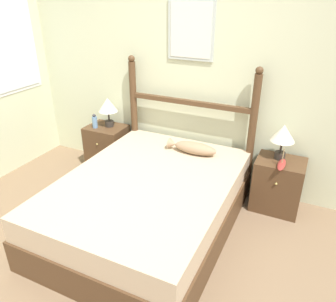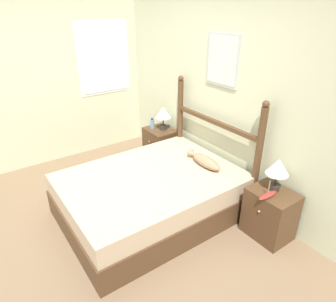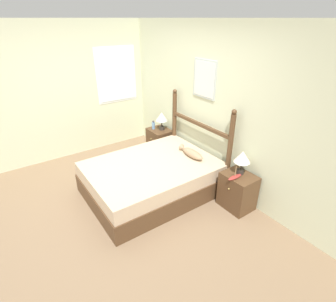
# 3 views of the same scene
# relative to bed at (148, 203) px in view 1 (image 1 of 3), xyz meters

# --- Properties ---
(ground_plane) EXTENTS (16.00, 16.00, 0.00)m
(ground_plane) POSITION_rel_bed_xyz_m (0.03, -0.65, -0.26)
(ground_plane) COLOR #7A6047
(wall_back) EXTENTS (6.40, 0.08, 2.55)m
(wall_back) POSITION_rel_bed_xyz_m (0.03, 1.08, 1.02)
(wall_back) COLOR beige
(wall_back) RESTS_ON ground_plane
(bed) EXTENTS (1.48, 1.99, 0.52)m
(bed) POSITION_rel_bed_xyz_m (0.00, 0.00, 0.00)
(bed) COLOR #4C331E
(bed) RESTS_ON ground_plane
(headboard) EXTENTS (1.48, 0.08, 1.41)m
(headboard) POSITION_rel_bed_xyz_m (0.00, 0.96, 0.49)
(headboard) COLOR #4C331E
(headboard) RESTS_ON ground_plane
(nightstand_left) EXTENTS (0.47, 0.40, 0.55)m
(nightstand_left) POSITION_rel_bed_xyz_m (-1.04, 0.83, 0.02)
(nightstand_left) COLOR #4C331E
(nightstand_left) RESTS_ON ground_plane
(nightstand_right) EXTENTS (0.47, 0.40, 0.55)m
(nightstand_right) POSITION_rel_bed_xyz_m (1.04, 0.83, 0.02)
(nightstand_right) COLOR #4C331E
(nightstand_right) RESTS_ON ground_plane
(table_lamp_left) EXTENTS (0.23, 0.23, 0.36)m
(table_lamp_left) POSITION_rel_bed_xyz_m (-1.01, 0.87, 0.55)
(table_lamp_left) COLOR #2D2823
(table_lamp_left) RESTS_ON nightstand_left
(table_lamp_right) EXTENTS (0.23, 0.23, 0.36)m
(table_lamp_right) POSITION_rel_bed_xyz_m (1.01, 0.87, 0.55)
(table_lamp_right) COLOR #2D2823
(table_lamp_right) RESTS_ON nightstand_right
(bottle) EXTENTS (0.06, 0.06, 0.18)m
(bottle) POSITION_rel_bed_xyz_m (-1.14, 0.76, 0.37)
(bottle) COLOR #668CB2
(bottle) RESTS_ON nightstand_left
(model_boat) EXTENTS (0.07, 0.25, 0.19)m
(model_boat) POSITION_rel_bed_xyz_m (1.06, 0.71, 0.31)
(model_boat) COLOR maroon
(model_boat) RESTS_ON nightstand_right
(fish_pillow) EXTENTS (0.52, 0.15, 0.13)m
(fish_pillow) POSITION_rel_bed_xyz_m (0.17, 0.66, 0.33)
(fish_pillow) COLOR #997A5B
(fish_pillow) RESTS_ON bed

